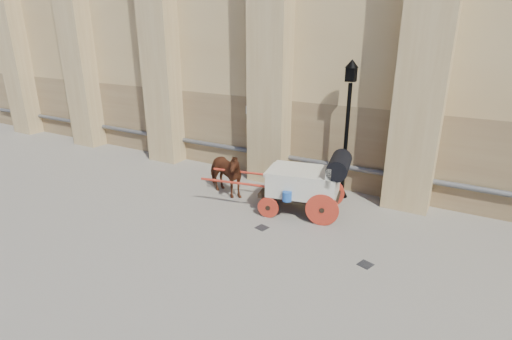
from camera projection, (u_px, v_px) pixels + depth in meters
The scene contains 6 objects.
ground at pixel (243, 223), 11.88m from camera, with size 90.00×90.00×0.00m, color gray.
horse at pixel (224, 173), 13.63m from camera, with size 0.87×1.91×1.61m, color #642B16.
carriage at pixel (309, 181), 12.16m from camera, with size 4.70×2.06×1.99m.
street_lamp at pixel (347, 127), 12.92m from camera, with size 0.43×0.43×4.57m.
drain_grate_near at pixel (262, 228), 11.59m from camera, with size 0.32×0.32×0.01m, color black.
drain_grate_far at pixel (365, 264), 9.80m from camera, with size 0.32×0.32×0.01m, color black.
Camera 1 is at (5.55, -9.08, 5.52)m, focal length 28.00 mm.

